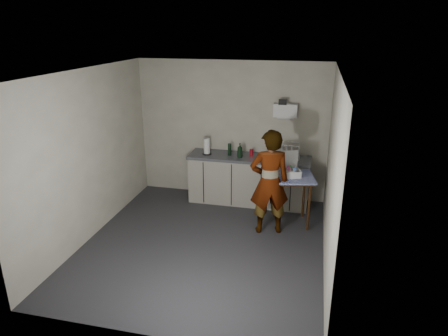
% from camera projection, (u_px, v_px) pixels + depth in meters
% --- Properties ---
extents(ground, '(4.00, 4.00, 0.00)m').
position_uv_depth(ground, '(204.00, 244.00, 6.16)').
color(ground, '#26262A').
rests_on(ground, ground).
extents(wall_back, '(3.60, 0.02, 2.60)m').
position_uv_depth(wall_back, '(231.00, 131.00, 7.54)').
color(wall_back, '#B3AE9C').
rests_on(wall_back, ground).
extents(wall_right, '(0.02, 4.00, 2.60)m').
position_uv_depth(wall_right, '(331.00, 174.00, 5.34)').
color(wall_right, '#B3AE9C').
rests_on(wall_right, ground).
extents(wall_left, '(0.02, 4.00, 2.60)m').
position_uv_depth(wall_left, '(90.00, 156.00, 6.10)').
color(wall_left, '#B3AE9C').
rests_on(wall_left, ground).
extents(ceiling, '(3.60, 4.00, 0.01)m').
position_uv_depth(ceiling, '(201.00, 72.00, 5.28)').
color(ceiling, silver).
rests_on(ceiling, wall_back).
extents(kitchen_counter, '(2.24, 0.62, 0.91)m').
position_uv_depth(kitchen_counter, '(249.00, 181.00, 7.49)').
color(kitchen_counter, black).
rests_on(kitchen_counter, ground).
extents(wall_shelf, '(0.42, 0.18, 0.37)m').
position_uv_depth(wall_shelf, '(285.00, 110.00, 7.11)').
color(wall_shelf, white).
rests_on(wall_shelf, ground).
extents(side_table, '(0.79, 0.79, 0.86)m').
position_uv_depth(side_table, '(293.00, 182.00, 6.56)').
color(side_table, '#3D1D0D').
rests_on(side_table, ground).
extents(standing_man, '(0.71, 0.57, 1.71)m').
position_uv_depth(standing_man, '(269.00, 182.00, 6.26)').
color(standing_man, '#B2A593').
rests_on(standing_man, ground).
extents(soap_bottle, '(0.10, 0.10, 0.27)m').
position_uv_depth(soap_bottle, '(240.00, 150.00, 7.22)').
color(soap_bottle, black).
rests_on(soap_bottle, kitchen_counter).
extents(soda_can, '(0.07, 0.07, 0.13)m').
position_uv_depth(soda_can, '(251.00, 153.00, 7.32)').
color(soda_can, red).
rests_on(soda_can, kitchen_counter).
extents(dark_bottle, '(0.06, 0.06, 0.22)m').
position_uv_depth(dark_bottle, '(230.00, 149.00, 7.35)').
color(dark_bottle, black).
rests_on(dark_bottle, kitchen_counter).
extents(paper_towel, '(0.17, 0.17, 0.31)m').
position_uv_depth(paper_towel, '(207.00, 147.00, 7.41)').
color(paper_towel, black).
rests_on(paper_towel, kitchen_counter).
extents(dish_rack, '(0.41, 0.31, 0.29)m').
position_uv_depth(dish_rack, '(288.00, 155.00, 7.19)').
color(dish_rack, white).
rests_on(dish_rack, kitchen_counter).
extents(bakery_box, '(0.36, 0.36, 0.39)m').
position_uv_depth(bakery_box, '(291.00, 171.00, 6.51)').
color(bakery_box, white).
rests_on(bakery_box, side_table).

